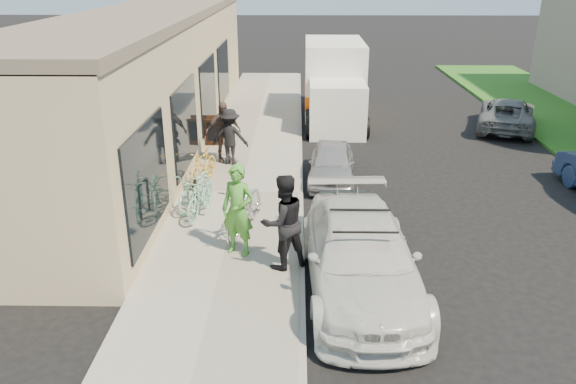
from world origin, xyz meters
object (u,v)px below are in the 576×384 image
object	(u,v)px
man_standing	(283,222)
cruiser_bike_a	(201,196)
sedan_silver	(332,163)
woman_rider	(238,210)
sedan_white	(360,256)
bystander_b	(223,132)
cruiser_bike_c	(203,166)
bike_rack	(195,195)
cruiser_bike_b	(195,188)
far_car_gray	(507,114)
bystander_a	(230,137)
moving_truck	(334,85)
tandem_bike	(245,208)
sandwich_board	(215,131)

from	to	relation	value
man_standing	cruiser_bike_a	distance (m)	3.05
sedan_silver	woman_rider	bearing A→B (deg)	-110.71
sedan_white	bystander_b	bearing A→B (deg)	113.63
sedan_white	cruiser_bike_c	world-z (taller)	sedan_white
bystander_b	bike_rack	bearing A→B (deg)	-111.43
sedan_white	cruiser_bike_b	bearing A→B (deg)	133.80
far_car_gray	bystander_a	world-z (taller)	bystander_a
sedan_silver	woman_rider	world-z (taller)	woman_rider
bystander_b	cruiser_bike_a	bearing A→B (deg)	-109.58
woman_rider	bystander_a	distance (m)	5.51
bike_rack	sedan_white	xyz separation A→B (m)	(3.45, -2.89, 0.04)
moving_truck	bystander_a	size ratio (longest dim) A/B	3.61
moving_truck	tandem_bike	distance (m)	10.64
sandwich_board	moving_truck	size ratio (longest dim) A/B	0.15
far_car_gray	man_standing	bearing A→B (deg)	73.04
sedan_white	woman_rider	size ratio (longest dim) A/B	2.61
cruiser_bike_a	cruiser_bike_c	world-z (taller)	cruiser_bike_a
woman_rider	bystander_a	xyz separation A→B (m)	(-0.77, 5.45, -0.12)
moving_truck	cruiser_bike_a	bearing A→B (deg)	-110.02
sandwich_board	woman_rider	size ratio (longest dim) A/B	0.49
moving_truck	sedan_silver	bearing A→B (deg)	-93.20
sedan_silver	bystander_a	world-z (taller)	bystander_a
woman_rider	sedan_white	bearing A→B (deg)	-3.93
sedan_silver	cruiser_bike_b	xyz separation A→B (m)	(-3.35, -2.12, 0.09)
cruiser_bike_a	cruiser_bike_c	distance (m)	2.14
sandwich_board	cruiser_bike_b	world-z (taller)	sandwich_board
man_standing	far_car_gray	bearing A→B (deg)	-156.59
moving_truck	man_standing	distance (m)	11.98
man_standing	cruiser_bike_b	distance (m)	3.61
moving_truck	far_car_gray	world-z (taller)	moving_truck
sedan_silver	moving_truck	xyz separation A→B (m)	(0.45, 6.88, 0.75)
moving_truck	woman_rider	distance (m)	11.62
sandwich_board	bystander_b	xyz separation A→B (m)	(0.49, -1.58, 0.42)
cruiser_bike_c	man_standing	bearing A→B (deg)	-47.54
sedan_white	bystander_b	size ratio (longest dim) A/B	2.73
man_standing	woman_rider	bearing A→B (deg)	-60.28
cruiser_bike_a	cruiser_bike_c	bearing A→B (deg)	108.08
bike_rack	far_car_gray	xyz separation A→B (m)	(9.83, 8.05, -0.09)
sedan_white	man_standing	world-z (taller)	man_standing
moving_truck	tandem_bike	world-z (taller)	moving_truck
far_car_gray	cruiser_bike_a	xyz separation A→B (m)	(-9.71, -8.05, 0.08)
sandwich_board	cruiser_bike_c	bearing A→B (deg)	-91.46
woman_rider	moving_truck	bearing A→B (deg)	99.19
sedan_white	woman_rider	bearing A→B (deg)	152.10
cruiser_bike_b	bystander_a	distance (m)	3.18
sedan_silver	tandem_bike	world-z (taller)	tandem_bike
man_standing	sedan_white	bearing A→B (deg)	127.80
cruiser_bike_c	bystander_b	size ratio (longest dim) A/B	0.87
man_standing	moving_truck	bearing A→B (deg)	-127.65
sedan_silver	moving_truck	world-z (taller)	moving_truck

